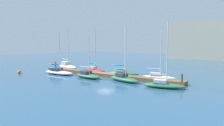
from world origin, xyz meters
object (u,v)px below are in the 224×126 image
object	(u,v)px
sailboat_3	(88,75)
sailboat_7	(164,84)
mooring_buoy_orange	(19,72)
sailboat_1	(59,72)
sailboat_4	(123,72)
sailboat_2	(94,69)
sailboat_6	(158,76)
harbor_building_distant	(208,40)
sailboat_0	(67,66)
sailboat_5	(124,78)

from	to	relation	value
sailboat_3	sailboat_7	bearing A→B (deg)	6.50
mooring_buoy_orange	sailboat_1	bearing A→B (deg)	30.24
sailboat_4	sailboat_2	bearing A→B (deg)	167.83
sailboat_6	harbor_building_distant	bearing A→B (deg)	81.73
sailboat_3	sailboat_4	world-z (taller)	sailboat_4
sailboat_6	sailboat_7	distance (m)	5.91
sailboat_4	sailboat_0	bearing A→B (deg)	167.31
sailboat_5	sailboat_2	bearing A→B (deg)	166.83
sailboat_5	sailboat_4	bearing A→B (deg)	136.38
sailboat_5	sailboat_6	distance (m)	5.56
sailboat_1	harbor_building_distant	distance (m)	49.68
sailboat_1	sailboat_6	size ratio (longest dim) A/B	0.89
sailboat_7	mooring_buoy_orange	world-z (taller)	sailboat_7
sailboat_0	sailboat_1	bearing A→B (deg)	-43.75
sailboat_5	sailboat_6	size ratio (longest dim) A/B	0.91
sailboat_5	sailboat_7	xyz separation A→B (m)	(6.29, -0.74, -0.07)
sailboat_5	sailboat_1	bearing A→B (deg)	-163.53
sailboat_1	sailboat_5	world-z (taller)	sailboat_5
sailboat_3	sailboat_4	distance (m)	6.15
sailboat_4	mooring_buoy_orange	world-z (taller)	sailboat_4
sailboat_1	mooring_buoy_orange	xyz separation A→B (m)	(-6.11, -3.56, -0.15)
sailboat_2	sailboat_4	bearing A→B (deg)	5.68
sailboat_3	harbor_building_distant	size ratio (longest dim) A/B	0.29
sailboat_1	sailboat_5	size ratio (longest dim) A/B	0.98
sailboat_0	sailboat_2	xyz separation A→B (m)	(7.22, -0.24, -0.08)
sailboat_7	sailboat_4	bearing A→B (deg)	136.75
sailboat_1	mooring_buoy_orange	world-z (taller)	sailboat_1
sailboat_0	sailboat_7	world-z (taller)	sailboat_0
sailboat_2	harbor_building_distant	xyz separation A→B (m)	(10.87, 41.90, 5.27)
sailboat_0	sailboat_2	bearing A→B (deg)	11.45
sailboat_5	sailboat_6	world-z (taller)	sailboat_6
sailboat_2	sailboat_3	xyz separation A→B (m)	(3.10, -5.35, -0.07)
sailboat_4	sailboat_3	bearing A→B (deg)	-132.69
sailboat_4	sailboat_5	world-z (taller)	sailboat_4
sailboat_6	sailboat_3	bearing A→B (deg)	-162.37
sailboat_5	sailboat_0	bearing A→B (deg)	176.93
sailboat_5	harbor_building_distant	xyz separation A→B (m)	(1.62, 46.52, 5.26)
sailboat_0	sailboat_5	bearing A→B (deg)	-3.07
sailboat_7	sailboat_2	bearing A→B (deg)	147.39
sailboat_0	mooring_buoy_orange	world-z (taller)	sailboat_0
sailboat_1	sailboat_3	distance (m)	6.73
sailboat_5	harbor_building_distant	distance (m)	46.84
sailboat_7	sailboat_1	bearing A→B (deg)	166.29
sailboat_5	mooring_buoy_orange	bearing A→B (deg)	-153.99
sailboat_0	sailboat_4	distance (m)	13.54
sailboat_0	sailboat_7	size ratio (longest dim) A/B	1.02
sailboat_0	sailboat_6	size ratio (longest dim) A/B	1.00
sailboat_0	sailboat_7	distance (m)	23.44
sailboat_5	sailboat_7	size ratio (longest dim) A/B	0.93
sailboat_1	sailboat_4	size ratio (longest dim) A/B	0.84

